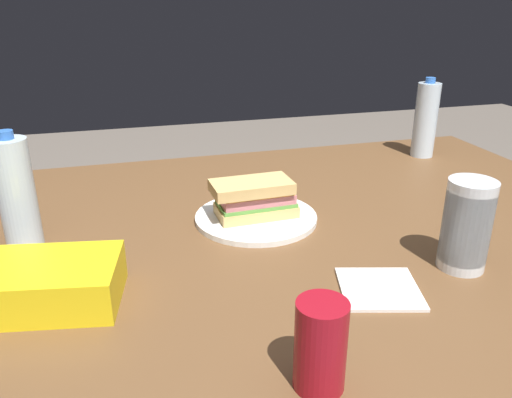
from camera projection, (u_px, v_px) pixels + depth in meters
name	position (u px, v px, depth m)	size (l,w,h in m)	color
dining_table	(305.00, 259.00, 1.13)	(1.50, 1.10, 0.74)	brown
paper_plate	(256.00, 218.00, 1.12)	(0.27, 0.27, 0.01)	white
sandwich	(255.00, 198.00, 1.10)	(0.19, 0.10, 0.08)	#DBB26B
soda_can_red	(321.00, 345.00, 0.63)	(0.07, 0.07, 0.12)	maroon
chip_bag	(46.00, 284.00, 0.81)	(0.23, 0.15, 0.07)	yellow
water_bottle_tall	(426.00, 120.00, 1.52)	(0.07, 0.07, 0.24)	silver
plastic_cup_stack	(467.00, 225.00, 0.90)	(0.08, 0.08, 0.17)	silver
water_bottle_spare	(16.00, 193.00, 0.97)	(0.07, 0.07, 0.23)	silver
paper_napkin	(379.00, 289.00, 0.85)	(0.13, 0.13, 0.01)	white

